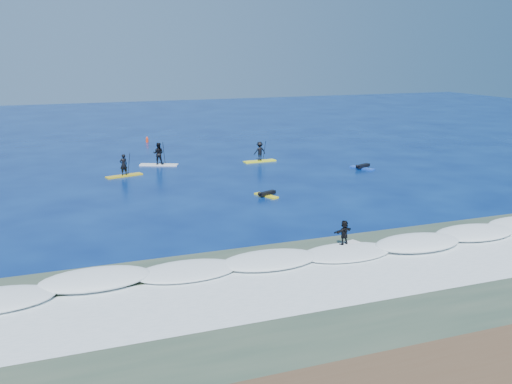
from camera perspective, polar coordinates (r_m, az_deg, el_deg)
name	(u,v)px	position (r m, az deg, el deg)	size (l,w,h in m)	color
ground	(255,205)	(37.23, -0.11, -1.33)	(160.00, 160.00, 0.00)	#04154D
wet_sand_strip	(497,377)	(20.07, 22.99, -16.64)	(90.00, 5.00, 0.08)	#4F3825
shallow_water	(369,286)	(25.31, 11.23, -9.18)	(90.00, 13.00, 0.01)	#324434
breaking_wave	(326,255)	(28.53, 7.00, -6.31)	(40.00, 6.00, 0.30)	white
whitewater	(357,277)	(26.10, 10.07, -8.41)	(34.00, 5.00, 0.02)	silver
sup_paddler_left	(124,168)	(46.82, -13.08, 2.32)	(3.05, 1.50, 2.08)	gold
sup_paddler_center	(159,156)	(50.67, -9.72, 3.61)	(3.37, 2.09, 2.33)	white
sup_paddler_right	(260,153)	(51.63, 0.37, 3.95)	(3.03, 0.88, 2.10)	#F9FF1B
prone_paddler_near	(266,194)	(39.47, 1.05, -0.23)	(1.51, 2.01, 0.41)	yellow
prone_paddler_far	(362,167)	(49.54, 10.58, 2.50)	(1.68, 2.24, 0.46)	blue
wave_surfer	(344,234)	(29.29, 8.80, -4.20)	(1.96, 1.04, 1.37)	white
marker_buoy	(147,140)	(63.69, -10.84, 5.17)	(0.30, 0.30, 0.72)	red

